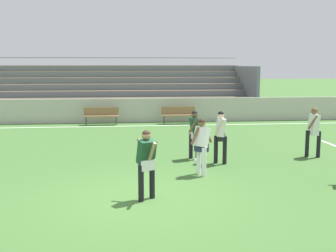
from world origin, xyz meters
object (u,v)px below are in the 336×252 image
(player_white_challenging, at_px, (221,133))
(bench_far_right, at_px, (178,113))
(player_dark_pressing_high, at_px, (146,159))
(bleacher_stand, at_px, (79,90))
(player_dark_wide_left, at_px, (194,130))
(bench_near_bin, at_px, (101,114))
(soccer_ball, at_px, (197,161))
(player_white_wide_right, at_px, (201,142))
(player_white_trailing_run, at_px, (314,128))

(player_white_challenging, bearing_deg, bench_far_right, 90.82)
(bench_far_right, distance_m, player_dark_pressing_high, 12.85)
(bleacher_stand, relative_size, bench_far_right, 11.60)
(player_white_challenging, relative_size, player_dark_wide_left, 1.04)
(bench_near_bin, height_order, soccer_ball, bench_near_bin)
(player_white_challenging, bearing_deg, bench_near_bin, 114.31)
(player_dark_wide_left, bearing_deg, bench_near_bin, 112.27)
(soccer_ball, bearing_deg, player_white_challenging, 5.47)
(player_white_wide_right, height_order, soccer_ball, player_white_wide_right)
(player_dark_pressing_high, bearing_deg, bench_far_right, 79.32)
(bleacher_stand, bearing_deg, player_white_challenging, -66.82)
(bleacher_stand, distance_m, player_white_wide_right, 15.45)
(bench_near_bin, distance_m, player_dark_pressing_high, 12.74)
(bench_near_bin, distance_m, soccer_ball, 9.94)
(player_dark_wide_left, distance_m, player_dark_pressing_high, 4.52)
(player_white_wide_right, bearing_deg, bench_near_bin, 107.46)
(bench_far_right, xyz_separation_m, bench_near_bin, (-4.04, 0.00, 0.00))
(bench_near_bin, xyz_separation_m, player_white_wide_right, (3.32, -10.57, 0.40))
(bench_near_bin, bearing_deg, bleacher_stand, 110.56)
(player_white_wide_right, relative_size, player_dark_wide_left, 1.00)
(bleacher_stand, xyz_separation_m, player_dark_pressing_high, (3.20, -16.71, -0.61))
(player_white_wide_right, bearing_deg, player_dark_wide_left, 85.98)
(soccer_ball, bearing_deg, bleacher_stand, 110.34)
(player_dark_pressing_high, bearing_deg, player_white_wide_right, 51.05)
(player_white_trailing_run, xyz_separation_m, soccer_ball, (-4.07, -0.70, -0.89))
(bench_near_bin, xyz_separation_m, player_dark_pressing_high, (1.66, -12.62, 0.42))
(bleacher_stand, xyz_separation_m, player_white_trailing_run, (9.04, -12.71, -0.58))
(bench_far_right, bearing_deg, bench_near_bin, 180.00)
(player_dark_wide_left, height_order, soccer_ball, player_dark_wide_left)
(player_white_wide_right, distance_m, soccer_ball, 1.51)
(bench_near_bin, bearing_deg, player_white_wide_right, -72.54)
(bleacher_stand, distance_m, player_white_challenging, 14.52)
(player_white_challenging, bearing_deg, player_dark_wide_left, 132.41)
(player_dark_wide_left, bearing_deg, player_dark_pressing_high, -113.54)
(bench_near_bin, distance_m, player_white_challenging, 10.15)
(player_white_challenging, height_order, soccer_ball, player_white_challenging)
(bench_far_right, height_order, player_white_challenging, player_white_challenging)
(player_white_wide_right, bearing_deg, player_white_challenging, 57.21)
(player_white_challenging, distance_m, player_dark_pressing_high, 4.21)
(player_white_wide_right, xyz_separation_m, player_white_trailing_run, (4.18, 1.95, 0.05))
(player_white_challenging, xyz_separation_m, soccer_ball, (-0.74, -0.07, -0.88))
(bench_near_bin, distance_m, player_white_wide_right, 11.08)
(bench_near_bin, height_order, player_dark_wide_left, player_dark_wide_left)
(bench_far_right, relative_size, player_white_trailing_run, 1.07)
(bleacher_stand, height_order, player_white_wide_right, bleacher_stand)
(bench_far_right, xyz_separation_m, player_dark_pressing_high, (-2.38, -12.62, 0.42))
(bench_far_right, height_order, player_dark_wide_left, player_dark_wide_left)
(bleacher_stand, bearing_deg, player_white_trailing_run, -54.57)
(bench_near_bin, relative_size, player_dark_pressing_high, 1.10)
(player_white_trailing_run, xyz_separation_m, player_dark_pressing_high, (-5.84, -4.00, -0.03))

